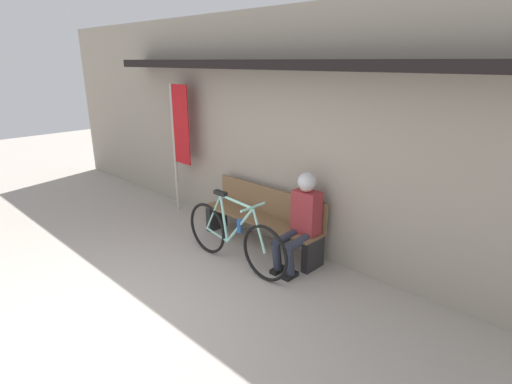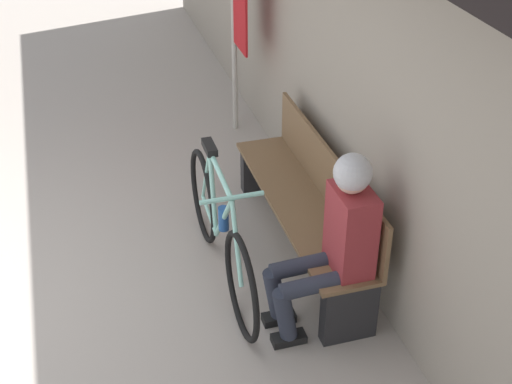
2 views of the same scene
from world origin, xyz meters
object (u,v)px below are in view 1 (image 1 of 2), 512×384
object	(u,v)px
bicycle	(234,237)
banner_pole	(179,134)
park_bench_near	(263,219)
person_seated	(302,215)

from	to	relation	value
bicycle	banner_pole	size ratio (longest dim) A/B	0.82
park_bench_near	banner_pole	bearing A→B (deg)	179.68
banner_pole	park_bench_near	bearing A→B (deg)	-0.32
park_bench_near	person_seated	xyz separation A→B (m)	(0.77, -0.12, 0.30)
park_bench_near	bicycle	world-z (taller)	bicycle
park_bench_near	bicycle	xyz separation A→B (m)	(0.14, -0.69, -0.01)
park_bench_near	bicycle	distance (m)	0.70
bicycle	banner_pole	bearing A→B (deg)	161.31
person_seated	banner_pole	distance (m)	2.78
park_bench_near	bicycle	size ratio (longest dim) A/B	1.10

